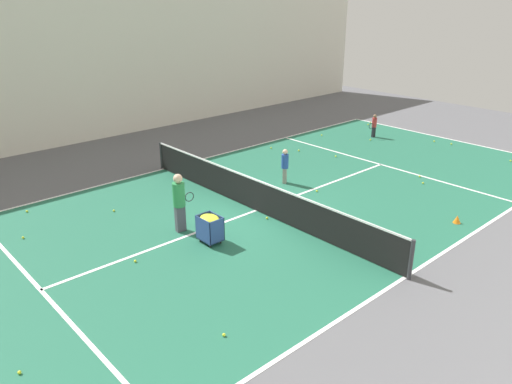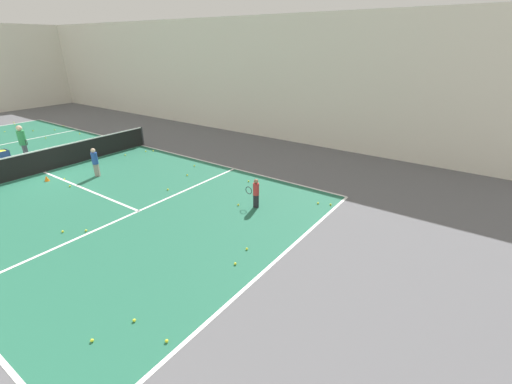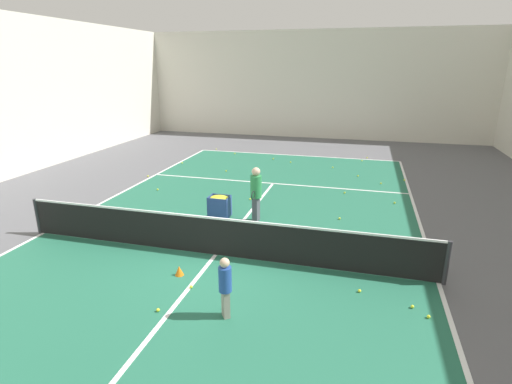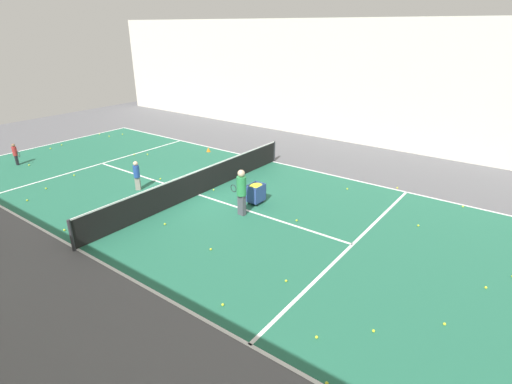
% 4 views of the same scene
% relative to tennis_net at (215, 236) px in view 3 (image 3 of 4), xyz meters
% --- Properties ---
extents(ground_plane, '(39.32, 39.32, 0.00)m').
position_rel_tennis_net_xyz_m(ground_plane, '(0.00, 0.00, -0.54)').
color(ground_plane, '#5B5B60').
extents(court_playing_area, '(10.56, 24.11, 0.00)m').
position_rel_tennis_net_xyz_m(court_playing_area, '(0.00, 0.00, -0.54)').
color(court_playing_area, '#23664C').
rests_on(court_playing_area, ground).
extents(line_baseline_far, '(10.56, 0.10, 0.00)m').
position_rel_tennis_net_xyz_m(line_baseline_far, '(0.00, 12.05, -0.53)').
color(line_baseline_far, white).
rests_on(line_baseline_far, ground).
extents(line_sideline_left, '(0.10, 24.11, 0.00)m').
position_rel_tennis_net_xyz_m(line_sideline_left, '(-5.28, 0.00, -0.53)').
color(line_sideline_left, white).
rests_on(line_sideline_left, ground).
extents(line_sideline_right, '(0.10, 24.11, 0.00)m').
position_rel_tennis_net_xyz_m(line_sideline_right, '(5.28, 0.00, -0.53)').
color(line_sideline_right, white).
rests_on(line_sideline_right, ground).
extents(line_service_far, '(10.56, 0.10, 0.00)m').
position_rel_tennis_net_xyz_m(line_service_far, '(0.00, 6.63, -0.53)').
color(line_service_far, white).
rests_on(line_service_far, ground).
extents(line_centre_service, '(0.10, 13.26, 0.00)m').
position_rel_tennis_net_xyz_m(line_centre_service, '(0.00, 0.00, -0.53)').
color(line_centre_service, white).
rests_on(line_centre_service, ground).
extents(hall_enclosure_far, '(21.77, 0.15, 6.70)m').
position_rel_tennis_net_xyz_m(hall_enclosure_far, '(0.00, 17.73, 2.82)').
color(hall_enclosure_far, silver).
rests_on(hall_enclosure_far, ground).
extents(tennis_net, '(10.86, 0.10, 1.04)m').
position_rel_tennis_net_xyz_m(tennis_net, '(0.00, 0.00, 0.00)').
color(tennis_net, '#2D2D33').
rests_on(tennis_net, ground).
extents(coach_at_net, '(0.38, 0.69, 1.71)m').
position_rel_tennis_net_xyz_m(coach_at_net, '(0.39, 2.52, 0.44)').
color(coach_at_net, '#4C4C56').
rests_on(coach_at_net, ground).
extents(child_midcourt, '(0.35, 0.35, 1.25)m').
position_rel_tennis_net_xyz_m(child_midcourt, '(1.11, -2.38, 0.18)').
color(child_midcourt, gray).
rests_on(child_midcourt, ground).
extents(ball_cart, '(0.64, 0.49, 0.79)m').
position_rel_tennis_net_xyz_m(ball_cart, '(-0.73, 2.33, 0.02)').
color(ball_cart, '#2D478C').
rests_on(ball_cart, ground).
extents(training_cone_1, '(0.20, 0.20, 0.23)m').
position_rel_tennis_net_xyz_m(training_cone_1, '(-0.44, -1.17, -0.42)').
color(training_cone_1, orange).
rests_on(training_cone_1, ground).
extents(tennis_ball_0, '(0.07, 0.07, 0.07)m').
position_rel_tennis_net_xyz_m(tennis_ball_0, '(3.44, 11.58, -0.50)').
color(tennis_ball_0, yellow).
rests_on(tennis_ball_0, ground).
extents(tennis_ball_5, '(0.07, 0.07, 0.07)m').
position_rel_tennis_net_xyz_m(tennis_ball_5, '(2.14, 9.82, -0.50)').
color(tennis_ball_5, yellow).
rests_on(tennis_ball_5, ground).
extents(tennis_ball_6, '(0.07, 0.07, 0.07)m').
position_rel_tennis_net_xyz_m(tennis_ball_6, '(0.05, -1.62, -0.50)').
color(tennis_ball_6, yellow).
rests_on(tennis_ball_6, ground).
extents(tennis_ball_7, '(0.07, 0.07, 0.07)m').
position_rel_tennis_net_xyz_m(tennis_ball_7, '(-5.44, 6.20, -0.50)').
color(tennis_ball_7, yellow).
rests_on(tennis_ball_7, ground).
extents(tennis_ball_8, '(0.07, 0.07, 0.07)m').
position_rel_tennis_net_xyz_m(tennis_ball_8, '(-0.94, 10.84, -0.50)').
color(tennis_ball_8, yellow).
rests_on(tennis_ball_8, ground).
extents(tennis_ball_9, '(0.07, 0.07, 0.07)m').
position_rel_tennis_net_xyz_m(tennis_ball_9, '(-0.33, 4.40, -0.50)').
color(tennis_ball_9, yellow).
rests_on(tennis_ball_9, ground).
extents(tennis_ball_10, '(0.07, 0.07, 0.07)m').
position_rel_tennis_net_xyz_m(tennis_ball_10, '(4.64, 5.32, -0.50)').
color(tennis_ball_10, yellow).
rests_on(tennis_ball_10, ground).
extents(tennis_ball_12, '(0.07, 0.07, 0.07)m').
position_rel_tennis_net_xyz_m(tennis_ball_12, '(-5.06, 8.80, -0.50)').
color(tennis_ball_12, yellow).
rests_on(tennis_ball_12, ground).
extents(tennis_ball_13, '(0.07, 0.07, 0.07)m').
position_rel_tennis_net_xyz_m(tennis_ball_13, '(3.59, -0.83, -0.50)').
color(tennis_ball_13, yellow).
rests_on(tennis_ball_13, ground).
extents(tennis_ball_14, '(0.07, 0.07, 0.07)m').
position_rel_tennis_net_xyz_m(tennis_ball_14, '(-4.62, 12.36, -0.50)').
color(tennis_ball_14, yellow).
rests_on(tennis_ball_14, ground).
extents(tennis_ball_16, '(0.07, 0.07, 0.07)m').
position_rel_tennis_net_xyz_m(tennis_ball_16, '(2.89, 3.31, -0.50)').
color(tennis_ball_16, yellow).
rests_on(tennis_ball_16, ground).
extents(tennis_ball_17, '(0.07, 0.07, 0.07)m').
position_rel_tennis_net_xyz_m(tennis_ball_17, '(4.25, 7.68, -0.50)').
color(tennis_ball_17, yellow).
rests_on(tennis_ball_17, ground).
extents(tennis_ball_19, '(0.07, 0.07, 0.07)m').
position_rel_tennis_net_xyz_m(tennis_ball_19, '(3.32, 8.61, -0.50)').
color(tennis_ball_19, yellow).
rests_on(tennis_ball_19, ground).
extents(tennis_ball_20, '(0.07, 0.07, 0.07)m').
position_rel_tennis_net_xyz_m(tennis_ball_20, '(4.62, -1.15, -0.50)').
color(tennis_ball_20, yellow).
rests_on(tennis_ball_20, ground).
extents(tennis_ball_21, '(0.07, 0.07, 0.07)m').
position_rel_tennis_net_xyz_m(tennis_ball_21, '(-2.47, 7.91, -0.50)').
color(tennis_ball_21, yellow).
rests_on(tennis_ball_21, ground).
extents(tennis_ball_25, '(0.07, 0.07, 0.07)m').
position_rel_tennis_net_xyz_m(tennis_ball_25, '(-0.23, -2.58, -0.50)').
color(tennis_ball_25, yellow).
rests_on(tennis_ball_25, ground).
extents(tennis_ball_26, '(0.07, 0.07, 0.07)m').
position_rel_tennis_net_xyz_m(tennis_ball_26, '(4.89, -1.43, -0.50)').
color(tennis_ball_26, yellow).
rests_on(tennis_ball_26, ground).
extents(tennis_ball_27, '(0.07, 0.07, 0.07)m').
position_rel_tennis_net_xyz_m(tennis_ball_27, '(-3.23, 11.53, -0.50)').
color(tennis_ball_27, yellow).
rests_on(tennis_ball_27, ground).
extents(tennis_ball_28, '(0.07, 0.07, 0.07)m').
position_rel_tennis_net_xyz_m(tennis_ball_28, '(2.60, 0.92, -0.50)').
color(tennis_ball_28, yellow).
rests_on(tennis_ball_28, ground).
extents(tennis_ball_29, '(0.07, 0.07, 0.07)m').
position_rel_tennis_net_xyz_m(tennis_ball_29, '(-4.09, 4.56, -0.50)').
color(tennis_ball_29, yellow).
rests_on(tennis_ball_29, ground).
extents(tennis_ball_31, '(0.07, 0.07, 0.07)m').
position_rel_tennis_net_xyz_m(tennis_ball_31, '(2.89, 6.03, -0.50)').
color(tennis_ball_31, yellow).
rests_on(tennis_ball_31, ground).
extents(tennis_ball_33, '(0.07, 0.07, 0.07)m').
position_rel_tennis_net_xyz_m(tennis_ball_33, '(3.68, 12.35, -0.50)').
color(tennis_ball_33, yellow).
rests_on(tennis_ball_33, ground).
extents(tennis_ball_34, '(0.07, 0.07, 0.07)m').
position_rel_tennis_net_xyz_m(tennis_ball_34, '(-0.68, 0.18, -0.50)').
color(tennis_ball_34, yellow).
rests_on(tennis_ball_34, ground).
extents(tennis_ball_35, '(0.07, 0.07, 0.07)m').
position_rel_tennis_net_xyz_m(tennis_ball_35, '(0.05, 10.34, -0.50)').
color(tennis_ball_35, yellow).
rests_on(tennis_ball_35, ground).
extents(tennis_ball_36, '(0.07, 0.07, 0.07)m').
position_rel_tennis_net_xyz_m(tennis_ball_36, '(5.21, 8.43, -0.50)').
color(tennis_ball_36, yellow).
rests_on(tennis_ball_36, ground).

